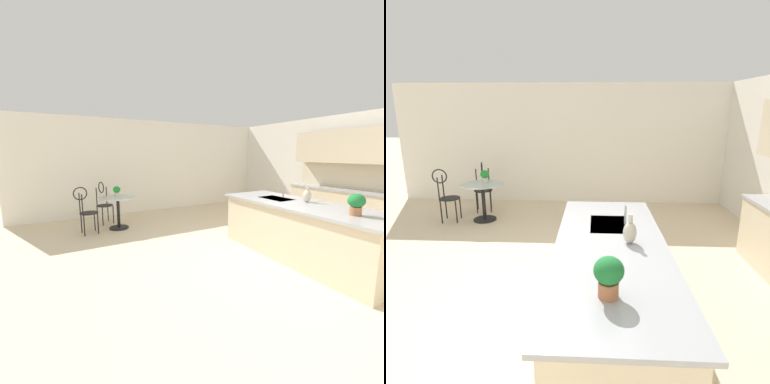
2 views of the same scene
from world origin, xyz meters
The scene contains 13 objects.
ground_plane centered at (0.00, 0.00, 0.00)m, with size 40.00×40.00×0.00m, color beige.
wall_back centered at (0.00, 3.66, 1.35)m, with size 9.00×0.12×2.70m, color silver.
wall_left_window centered at (-4.26, 0.00, 1.35)m, with size 0.12×7.80×2.70m, color silver.
kitchen_island centered at (0.30, 0.85, 0.46)m, with size 2.80×1.06×0.92m.
back_counter_run centered at (-0.40, 3.21, 0.49)m, with size 2.44×0.64×1.52m.
upper_cabinet_run centered at (-0.40, 3.18, 1.90)m, with size 2.40×0.36×0.76m.
bistro_table centered at (-2.79, -1.48, 0.45)m, with size 0.80×0.80×0.74m.
chair_near_window centered at (-3.42, -1.70, 0.57)m, with size 0.52×0.48×1.04m.
chair_by_island centered at (-2.71, -2.18, 0.57)m, with size 0.42×0.50×1.04m.
sink_faucet centered at (-0.25, 1.03, 1.03)m, with size 0.02×0.02×0.22m, color #B2B5BA.
potted_plant_on_table centered at (-2.93, -1.47, 0.88)m, with size 0.17×0.17×0.24m.
potted_plant_counter_far centered at (1.15, 0.79, 1.09)m, with size 0.21×0.21×0.29m.
vase_on_counter centered at (0.25, 1.03, 1.03)m, with size 0.13×0.13×0.29m.
Camera 1 is at (2.88, -2.61, 1.72)m, focal length 22.77 mm.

